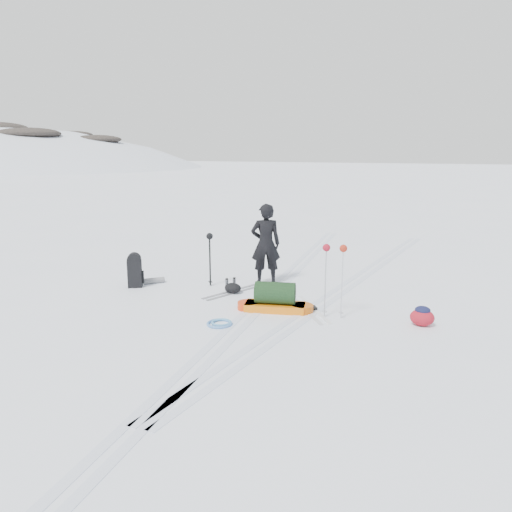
# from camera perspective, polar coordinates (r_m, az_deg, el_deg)

# --- Properties ---
(ground) EXTENTS (200.00, 200.00, 0.00)m
(ground) POSITION_cam_1_polar(r_m,az_deg,el_deg) (10.32, 0.59, -5.37)
(ground) COLOR white
(ground) RESTS_ON ground
(ski_tracks) EXTENTS (3.38, 17.97, 0.01)m
(ski_tracks) POSITION_cam_1_polar(r_m,az_deg,el_deg) (10.92, 5.25, -4.40)
(ski_tracks) COLOR silver
(ski_tracks) RESTS_ON ground
(skier) EXTENTS (0.82, 0.71, 1.89)m
(skier) POSITION_cam_1_polar(r_m,az_deg,el_deg) (11.57, 1.11, 1.38)
(skier) COLOR black
(skier) RESTS_ON ground
(pulk_sled) EXTENTS (1.55, 0.72, 0.57)m
(pulk_sled) POSITION_cam_1_polar(r_m,az_deg,el_deg) (9.79, 2.19, -5.02)
(pulk_sled) COLOR orange
(pulk_sled) RESTS_ON ground
(expedition_rucksack) EXTENTS (0.64, 0.83, 0.80)m
(expedition_rucksack) POSITION_cam_1_polar(r_m,az_deg,el_deg) (11.73, -13.42, -1.68)
(expedition_rucksack) COLOR black
(expedition_rucksack) RESTS_ON ground
(ski_poles_black) EXTENTS (0.15, 0.15, 1.24)m
(ski_poles_black) POSITION_cam_1_polar(r_m,az_deg,el_deg) (11.40, -5.32, 1.53)
(ski_poles_black) COLOR black
(ski_poles_black) RESTS_ON ground
(ski_poles_silver) EXTENTS (0.44, 0.19, 1.40)m
(ski_poles_silver) POSITION_cam_1_polar(r_m,az_deg,el_deg) (9.26, 8.97, -0.06)
(ski_poles_silver) COLOR #A9ABB0
(ski_poles_silver) RESTS_ON ground
(touring_skis_grey) EXTENTS (0.84, 1.56, 0.06)m
(touring_skis_grey) POSITION_cam_1_polar(r_m,az_deg,el_deg) (11.06, -2.71, -4.10)
(touring_skis_grey) COLOR gray
(touring_skis_grey) RESTS_ON ground
(touring_skis_white) EXTENTS (1.23, 1.62, 0.07)m
(touring_skis_white) POSITION_cam_1_polar(r_m,az_deg,el_deg) (9.93, 6.18, -6.06)
(touring_skis_white) COLOR silver
(touring_skis_white) RESTS_ON ground
(rope_coil) EXTENTS (0.52, 0.52, 0.06)m
(rope_coil) POSITION_cam_1_polar(r_m,az_deg,el_deg) (9.10, -4.12, -7.66)
(rope_coil) COLOR #5286C8
(rope_coil) RESTS_ON ground
(small_daypack) EXTENTS (0.53, 0.51, 0.37)m
(small_daypack) POSITION_cam_1_polar(r_m,az_deg,el_deg) (9.46, 18.46, -6.54)
(small_daypack) COLOR maroon
(small_daypack) RESTS_ON ground
(thermos_pair) EXTENTS (0.19, 0.29, 0.29)m
(thermos_pair) POSITION_cam_1_polar(r_m,az_deg,el_deg) (11.21, -2.94, -3.23)
(thermos_pair) COLOR slate
(thermos_pair) RESTS_ON ground
(stuff_sack) EXTENTS (0.43, 0.36, 0.23)m
(stuff_sack) POSITION_cam_1_polar(r_m,az_deg,el_deg) (10.96, -2.67, -3.68)
(stuff_sack) COLOR black
(stuff_sack) RESTS_ON ground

